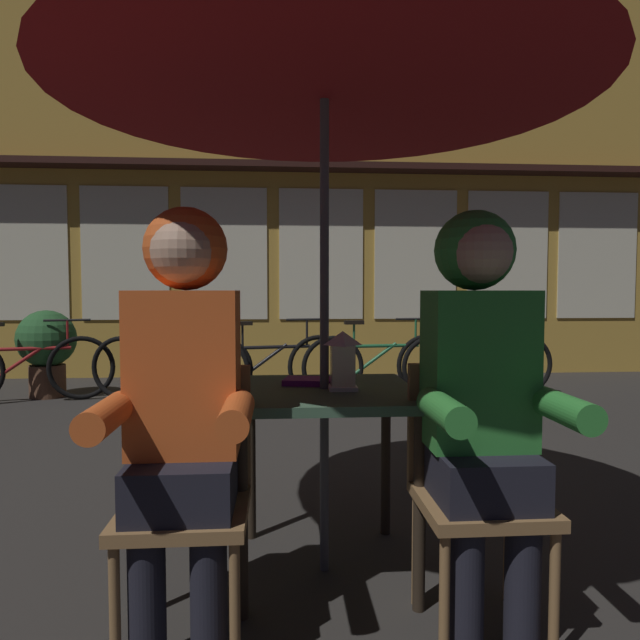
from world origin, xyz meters
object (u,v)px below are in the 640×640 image
at_px(bicycle_third, 270,366).
at_px(patio_umbrella, 325,50).
at_px(chair_left, 188,486).
at_px(bicycle_second, 169,367).
at_px(lantern, 343,359).
at_px(person_right_hooded, 481,377).
at_px(cafe_table, 324,413).
at_px(bicycle_fifth, 478,364).
at_px(potted_plant, 47,346).
at_px(person_left_hooded, 183,381).
at_px(bicycle_fourth, 380,365).
at_px(bicycle_nearest, 26,368).
at_px(chair_right, 473,478).
at_px(book, 309,381).

bearing_deg(bicycle_third, patio_umbrella, -85.50).
xyz_separation_m(chair_left, bicycle_second, (-0.82, 3.88, -0.14)).
bearing_deg(chair_left, lantern, 31.36).
bearing_deg(person_right_hooded, cafe_table, 138.43).
bearing_deg(patio_umbrella, cafe_table, 0.00).
bearing_deg(person_right_hooded, patio_umbrella, 138.43).
distance_m(bicycle_fifth, potted_plant, 4.57).
distance_m(person_left_hooded, bicycle_fourth, 4.23).
bearing_deg(bicycle_fifth, patio_umbrella, -118.70).
xyz_separation_m(bicycle_second, potted_plant, (-1.33, 0.32, 0.20)).
xyz_separation_m(bicycle_fourth, bicycle_fifth, (1.05, -0.04, 0.00)).
bearing_deg(patio_umbrella, chair_left, -142.45).
xyz_separation_m(patio_umbrella, chair_left, (-0.48, -0.37, -1.57)).
distance_m(cafe_table, lantern, 0.24).
height_order(patio_umbrella, potted_plant, patio_umbrella).
bearing_deg(bicycle_second, bicycle_third, -0.10).
bearing_deg(chair_left, potted_plant, 117.13).
bearing_deg(patio_umbrella, bicycle_nearest, 127.60).
relative_size(lantern, chair_left, 0.27).
xyz_separation_m(patio_umbrella, bicycle_fifth, (1.92, 3.51, -1.71)).
xyz_separation_m(bicycle_third, potted_plant, (-2.35, 0.32, 0.20)).
xyz_separation_m(lantern, chair_right, (0.41, -0.33, -0.37)).
height_order(bicycle_nearest, bicycle_fifth, same).
bearing_deg(cafe_table, person_right_hooded, -41.57).
height_order(patio_umbrella, bicycle_third, patio_umbrella).
height_order(cafe_table, potted_plant, potted_plant).
bearing_deg(bicycle_nearest, patio_umbrella, -52.40).
bearing_deg(patio_umbrella, potted_plant, 124.49).
xyz_separation_m(chair_right, bicycle_third, (-0.76, 3.88, -0.14)).
bearing_deg(chair_left, chair_right, 0.00).
bearing_deg(chair_right, chair_left, 180.00).
bearing_deg(bicycle_second, book, -69.94).
distance_m(bicycle_fourth, bicycle_fifth, 1.05).
bearing_deg(bicycle_fourth, bicycle_nearest, -179.57).
height_order(lantern, bicycle_third, lantern).
bearing_deg(lantern, patio_umbrella, 153.65).
relative_size(cafe_table, bicycle_fifth, 0.44).
relative_size(bicycle_third, potted_plant, 1.80).
bearing_deg(lantern, cafe_table, 153.65).
height_order(lantern, chair_right, lantern).
bearing_deg(lantern, bicycle_fourth, 77.32).
distance_m(bicycle_second, bicycle_third, 1.02).
bearing_deg(bicycle_fourth, bicycle_second, -178.86).
bearing_deg(chair_right, potted_plant, 126.54).
relative_size(bicycle_fifth, book, 8.40).
bearing_deg(chair_right, bicycle_fourth, 84.23).
height_order(bicycle_third, bicycle_fifth, same).
bearing_deg(patio_umbrella, lantern, -26.35).
bearing_deg(bicycle_nearest, bicycle_third, -0.44).
distance_m(cafe_table, patio_umbrella, 1.42).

